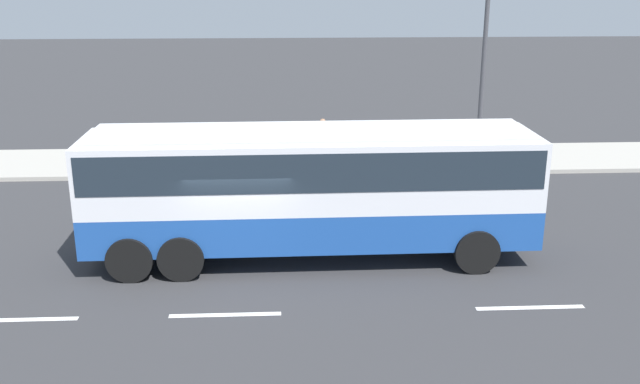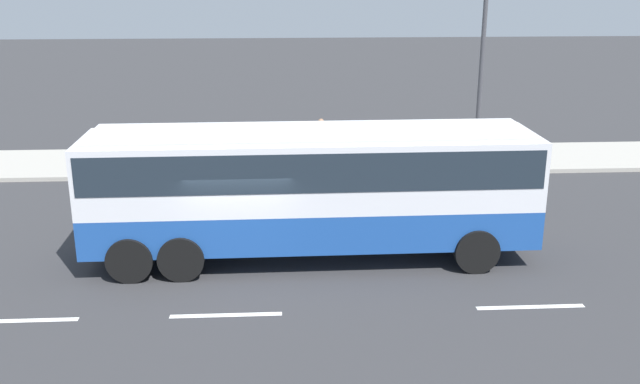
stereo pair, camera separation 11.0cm
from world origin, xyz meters
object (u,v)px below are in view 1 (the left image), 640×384
coach_bus (311,180)px  street_lamp (490,66)px  pedestrian_near_curb (247,140)px  pedestrian_at_crossing (323,137)px

coach_bus → street_lamp: (6.54, 7.66, 1.76)m
pedestrian_near_curb → pedestrian_at_crossing: pedestrian_at_crossing is taller
pedestrian_at_crossing → street_lamp: size_ratio=0.26×
pedestrian_at_crossing → street_lamp: street_lamp is taller
pedestrian_at_crossing → coach_bus: bearing=131.1°
coach_bus → street_lamp: 10.23m
coach_bus → pedestrian_at_crossing: size_ratio=6.73×
coach_bus → pedestrian_at_crossing: (0.77, 8.77, -0.97)m
pedestrian_near_curb → pedestrian_at_crossing: size_ratio=0.94×
street_lamp → pedestrian_near_curb: bearing=172.4°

